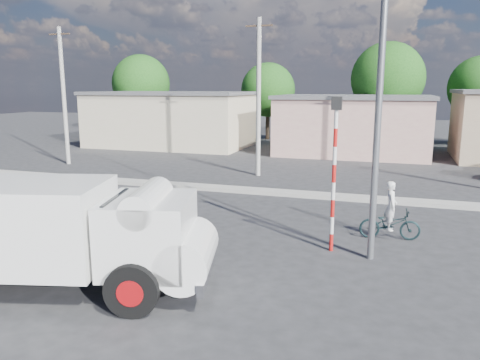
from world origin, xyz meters
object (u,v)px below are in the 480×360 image
(cyclist, at_px, (390,215))
(streetlight, at_px, (374,73))
(truck, at_px, (75,233))
(traffic_pole, at_px, (334,161))
(bicycle, at_px, (390,224))

(cyclist, relative_size, streetlight, 0.17)
(streetlight, bearing_deg, cyclist, 71.88)
(truck, distance_m, traffic_pole, 6.98)
(traffic_pole, bearing_deg, cyclist, 45.94)
(cyclist, height_order, streetlight, streetlight)
(bicycle, height_order, streetlight, streetlight)
(bicycle, relative_size, cyclist, 1.20)
(truck, height_order, cyclist, truck)
(truck, xyz_separation_m, bicycle, (6.71, 6.18, -0.93))
(truck, xyz_separation_m, cyclist, (6.71, 6.18, -0.65))
(cyclist, bearing_deg, traffic_pole, 128.68)
(truck, relative_size, bicycle, 3.58)
(bicycle, distance_m, streetlight, 4.92)
(truck, xyz_separation_m, traffic_pole, (5.15, 4.57, 1.19))
(cyclist, xyz_separation_m, streetlight, (-0.63, -1.92, 4.21))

